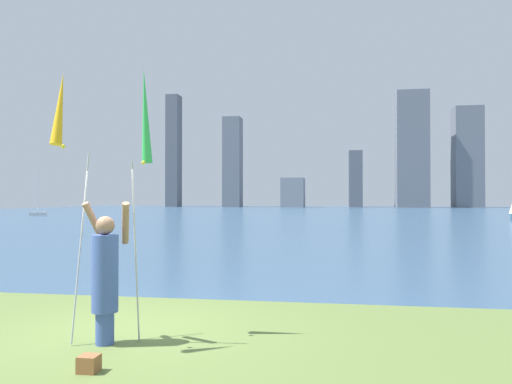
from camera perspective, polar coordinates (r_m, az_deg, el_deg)
name	(u,v)px	position (r m, az deg, el deg)	size (l,w,h in m)	color
ground	(307,216)	(58.39, 5.94, -2.81)	(120.00, 138.00, 0.12)	#5B7038
person	(105,274)	(7.46, -17.07, -9.06)	(0.75, 0.55, 2.04)	#3F59A5
kite_flag_left	(61,117)	(7.26, -21.68, 8.10)	(0.16, 0.98, 3.81)	#B2B2B7
kite_flag_right	(145,121)	(7.67, -12.74, 7.99)	(0.16, 0.67, 4.04)	#B2B2B7
bag	(89,364)	(6.56, -18.81, -18.32)	(0.23, 0.21, 0.20)	brown
sailboat_5	(38,213)	(65.15, -23.96, -2.21)	(1.99, 1.55, 5.77)	silver
skyline_tower_0	(174,151)	(121.63, -9.52, 4.71)	(3.01, 3.80, 27.09)	#565B66
skyline_tower_1	(233,162)	(115.44, -2.73, 3.46)	(4.09, 4.41, 20.96)	slate
skyline_tower_2	(293,193)	(112.83, 4.32, -0.08)	(5.15, 6.72, 6.65)	gray
skyline_tower_3	(355,179)	(115.53, 11.45, 1.46)	(3.01, 5.85, 12.88)	#565B66
skyline_tower_4	(412,149)	(114.79, 17.61, 4.72)	(6.95, 5.25, 25.78)	slate
skyline_tower_5	(467,157)	(119.43, 23.30, 3.72)	(6.00, 5.25, 22.35)	slate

